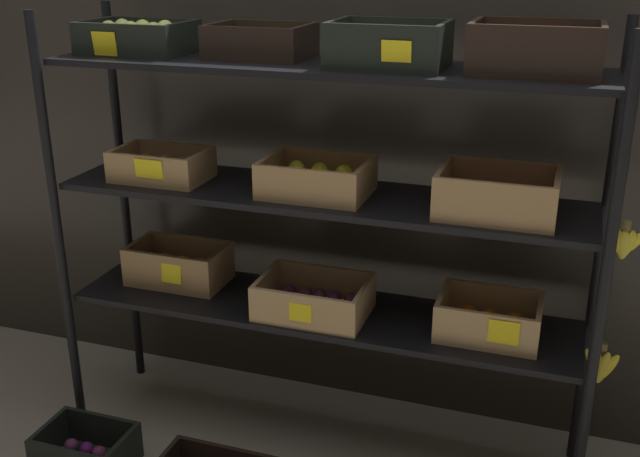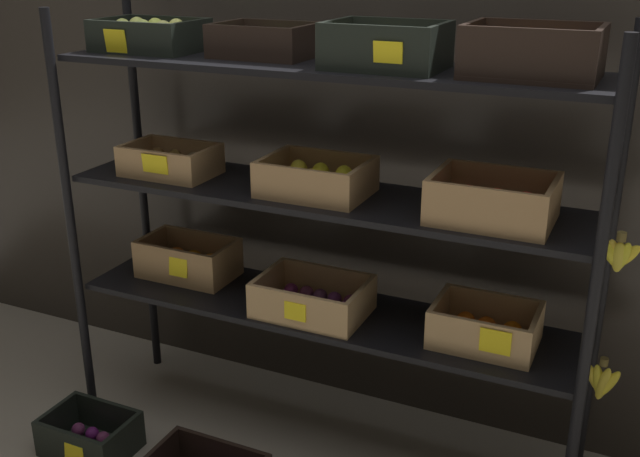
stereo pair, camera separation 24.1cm
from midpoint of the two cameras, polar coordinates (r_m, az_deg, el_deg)
ground_plane at (r=2.80m, az=2.56°, el=-15.79°), size 10.00×10.00×0.00m
storefront_wall at (r=2.68m, az=6.24°, el=8.81°), size 4.11×0.12×2.23m
display_rack at (r=2.35m, az=3.30°, el=3.27°), size 1.83×0.43×1.48m
crate_ground_plum at (r=2.81m, az=-14.57°, el=-15.15°), size 0.31×0.22×0.14m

